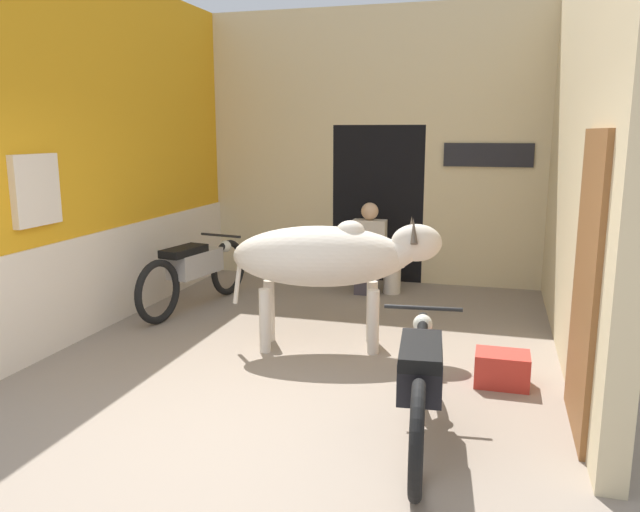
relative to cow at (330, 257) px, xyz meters
The scene contains 10 objects.
ground_plane 2.26m from the cow, 94.99° to the right, with size 30.00×30.00×0.00m, color gray.
wall_left_shopfront 2.77m from the cow, behind, with size 0.25×4.96×3.73m.
wall_back_with_doorway 3.24m from the cow, 92.54° to the left, with size 4.65×0.93×3.73m.
wall_right_with_door 2.45m from the cow, ahead, with size 0.22×4.96×3.73m.
cow is the anchor object (origin of this frame).
motorcycle_near 2.02m from the cow, 56.93° to the right, with size 0.58×2.06×0.80m.
motorcycle_far 2.14m from the cow, 154.38° to the left, with size 0.59×2.08×0.82m.
shopkeeper_seated 2.21m from the cow, 91.55° to the left, with size 0.43×0.34×1.18m.
plastic_stool 2.35m from the cow, 83.63° to the left, with size 0.32×0.32×0.39m.
crate 1.87m from the cow, 17.73° to the right, with size 0.44×0.32×0.28m.
Camera 1 is at (1.68, -3.59, 2.08)m, focal length 35.00 mm.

